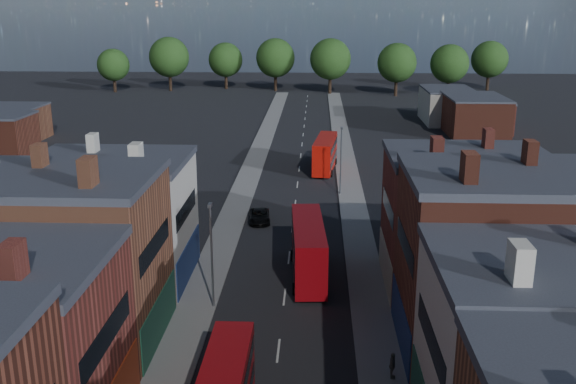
# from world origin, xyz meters

# --- Properties ---
(pavement_west) EXTENTS (3.00, 200.00, 0.12)m
(pavement_west) POSITION_xyz_m (-6.50, 50.00, 0.06)
(pavement_west) COLOR gray
(pavement_west) RESTS_ON ground
(pavement_east) EXTENTS (3.00, 200.00, 0.12)m
(pavement_east) POSITION_xyz_m (6.50, 50.00, 0.06)
(pavement_east) COLOR gray
(pavement_east) RESTS_ON ground
(lamp_post_2) EXTENTS (0.25, 0.70, 8.12)m
(lamp_post_2) POSITION_xyz_m (-5.20, 30.00, 4.70)
(lamp_post_2) COLOR slate
(lamp_post_2) RESTS_ON ground
(lamp_post_3) EXTENTS (0.25, 0.70, 8.12)m
(lamp_post_3) POSITION_xyz_m (5.20, 60.00, 4.70)
(lamp_post_3) COLOR slate
(lamp_post_3) RESTS_ON ground
(bus_1) EXTENTS (3.23, 10.91, 4.65)m
(bus_1) POSITION_xyz_m (1.75, 35.95, 2.51)
(bus_1) COLOR #9F090F
(bus_1) RESTS_ON ground
(bus_2) EXTENTS (3.49, 10.54, 4.46)m
(bus_2) POSITION_xyz_m (3.50, 71.36, 2.41)
(bus_2) COLOR #B71008
(bus_2) RESTS_ON ground
(car_2) EXTENTS (2.58, 4.75, 1.26)m
(car_2) POSITION_xyz_m (-3.49, 49.62, 0.63)
(car_2) COLOR black
(car_2) RESTS_ON ground
(car_3) EXTENTS (2.31, 4.51, 1.25)m
(car_3) POSITION_xyz_m (1.73, 46.59, 0.63)
(car_3) COLOR silver
(car_3) RESTS_ON ground
(ped_3) EXTENTS (0.55, 1.02, 1.67)m
(ped_3) POSITION_xyz_m (7.04, 20.98, 0.95)
(ped_3) COLOR #615D53
(ped_3) RESTS_ON pavement_east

